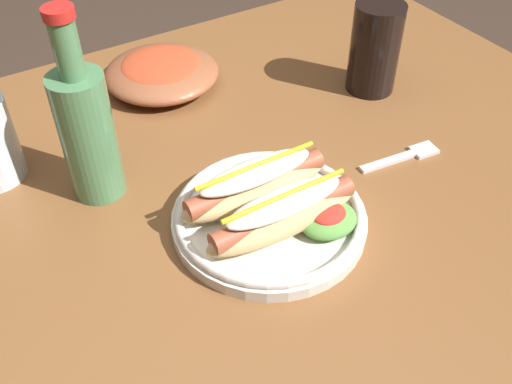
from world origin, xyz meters
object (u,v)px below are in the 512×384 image
hot_dog_plate (272,209)px  glass_bottle (87,129)px  fork (405,156)px  soda_cup (375,48)px  side_bowl (162,71)px

hot_dog_plate → glass_bottle: 0.24m
fork → soda_cup: soda_cup is taller
hot_dog_plate → fork: hot_dog_plate is taller
hot_dog_plate → soda_cup: size_ratio=1.68×
fork → hot_dog_plate: bearing=-170.3°
fork → glass_bottle: glass_bottle is taller
soda_cup → glass_bottle: glass_bottle is taller
fork → soda_cup: (0.07, 0.16, 0.07)m
fork → side_bowl: size_ratio=0.67×
hot_dog_plate → fork: bearing=3.1°
glass_bottle → side_bowl: 0.26m
soda_cup → side_bowl: size_ratio=0.77×
side_bowl → glass_bottle: bearing=-133.3°
fork → soda_cup: size_ratio=0.87×
fork → side_bowl: bearing=127.4°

